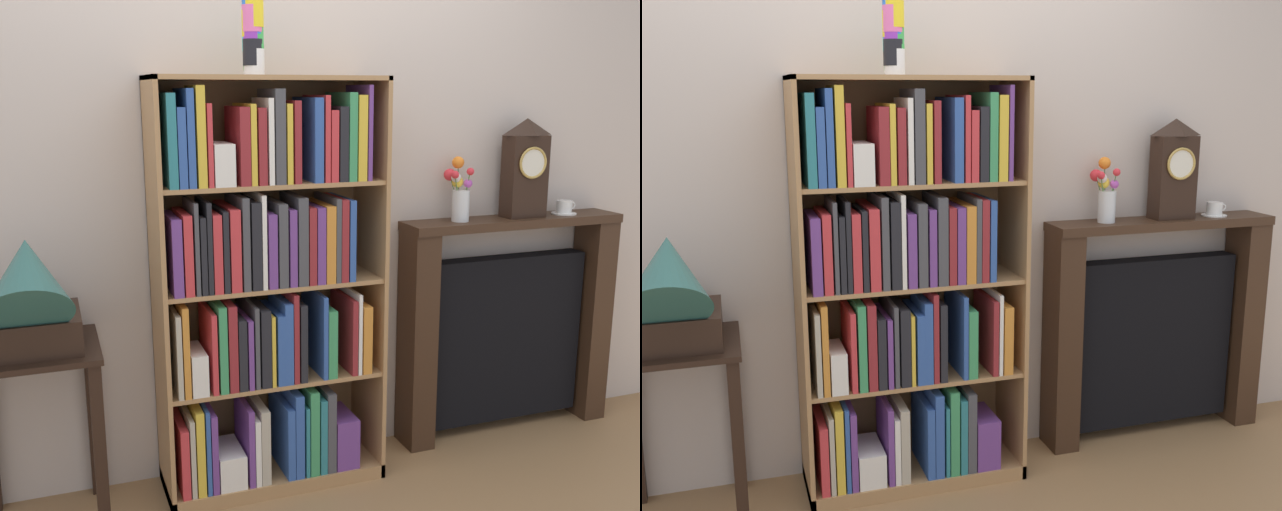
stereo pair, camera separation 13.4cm
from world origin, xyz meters
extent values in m
cube|color=#997047|center=(0.00, 0.00, -0.01)|extent=(7.70, 6.40, 0.02)
cube|color=beige|center=(0.15, 0.29, 1.30)|extent=(4.70, 0.08, 2.60)
cube|color=#A87A4C|center=(-0.44, 0.07, 0.84)|extent=(0.02, 0.35, 1.68)
cube|color=#A87A4C|center=(0.44, 0.07, 0.84)|extent=(0.02, 0.35, 1.68)
cube|color=brown|center=(0.00, 0.24, 0.84)|extent=(0.91, 0.01, 1.68)
cube|color=#A87A4C|center=(0.00, 0.07, 1.67)|extent=(0.91, 0.35, 0.02)
cube|color=#A87A4C|center=(0.00, 0.07, 0.03)|extent=(0.91, 0.35, 0.06)
cube|color=#C63338|center=(-0.39, 0.05, 0.20)|extent=(0.03, 0.29, 0.29)
cube|color=#B2A893|center=(-0.36, 0.04, 0.22)|extent=(0.02, 0.26, 0.32)
cube|color=gold|center=(-0.33, 0.05, 0.24)|extent=(0.03, 0.28, 0.35)
cube|color=#2D519E|center=(-0.30, 0.05, 0.24)|extent=(0.02, 0.28, 0.35)
cube|color=#663884|center=(-0.28, 0.03, 0.22)|extent=(0.03, 0.24, 0.33)
cube|color=white|center=(-0.20, 0.02, 0.13)|extent=(0.11, 0.22, 0.14)
cube|color=#663884|center=(-0.13, 0.04, 0.22)|extent=(0.02, 0.25, 0.33)
cube|color=white|center=(-0.10, 0.05, 0.20)|extent=(0.02, 0.29, 0.28)
cube|color=#B2A893|center=(-0.07, 0.04, 0.22)|extent=(0.04, 0.25, 0.32)
cube|color=#2D519E|center=(0.04, 0.05, 0.21)|extent=(0.03, 0.28, 0.31)
cube|color=#2D519E|center=(0.07, 0.03, 0.24)|extent=(0.04, 0.24, 0.36)
cube|color=teal|center=(0.11, 0.04, 0.21)|extent=(0.02, 0.26, 0.30)
cube|color=#388E56|center=(0.14, 0.05, 0.24)|extent=(0.04, 0.27, 0.37)
cube|color=teal|center=(0.18, 0.04, 0.22)|extent=(0.03, 0.26, 0.33)
cube|color=#424247|center=(0.21, 0.05, 0.23)|extent=(0.04, 0.29, 0.35)
cube|color=#663884|center=(0.29, 0.02, 0.17)|extent=(0.10, 0.22, 0.22)
cube|color=#A87A4C|center=(0.00, 0.07, 0.47)|extent=(0.87, 0.33, 0.02)
cube|color=#B2A893|center=(-0.40, 0.05, 0.64)|extent=(0.02, 0.28, 0.33)
cube|color=orange|center=(-0.37, 0.05, 0.66)|extent=(0.02, 0.28, 0.36)
cube|color=white|center=(-0.32, 0.01, 0.56)|extent=(0.06, 0.20, 0.16)
cube|color=#C63338|center=(-0.26, 0.04, 0.64)|extent=(0.02, 0.25, 0.32)
cube|color=#388E56|center=(-0.23, 0.04, 0.65)|extent=(0.03, 0.26, 0.35)
cube|color=maroon|center=(-0.19, 0.03, 0.65)|extent=(0.03, 0.24, 0.35)
cube|color=black|center=(-0.16, 0.05, 0.62)|extent=(0.03, 0.28, 0.29)
cube|color=#663884|center=(-0.12, 0.05, 0.62)|extent=(0.02, 0.27, 0.28)
cube|color=#424247|center=(-0.10, 0.06, 0.64)|extent=(0.02, 0.30, 0.33)
cube|color=black|center=(-0.06, 0.05, 0.64)|extent=(0.04, 0.27, 0.31)
cube|color=gold|center=(-0.03, 0.04, 0.62)|extent=(0.02, 0.25, 0.29)
cube|color=#2D519E|center=(0.00, 0.04, 0.62)|extent=(0.03, 0.26, 0.29)
cube|color=#2D519E|center=(0.03, 0.03, 0.64)|extent=(0.03, 0.24, 0.33)
cube|color=maroon|center=(0.06, 0.05, 0.66)|extent=(0.02, 0.28, 0.37)
cube|color=black|center=(0.09, 0.05, 0.64)|extent=(0.03, 0.28, 0.32)
cube|color=#2D519E|center=(0.19, 0.05, 0.65)|extent=(0.02, 0.28, 0.34)
cube|color=#388E56|center=(0.22, 0.03, 0.62)|extent=(0.04, 0.24, 0.28)
cube|color=maroon|center=(0.31, 0.04, 0.64)|extent=(0.02, 0.26, 0.32)
cube|color=white|center=(0.34, 0.03, 0.65)|extent=(0.02, 0.23, 0.34)
cube|color=orange|center=(0.37, 0.04, 0.62)|extent=(0.04, 0.25, 0.29)
cube|color=#A87A4C|center=(0.00, 0.07, 0.87)|extent=(0.87, 0.33, 0.02)
cube|color=#663884|center=(-0.39, 0.04, 1.02)|extent=(0.04, 0.26, 0.29)
cube|color=#C63338|center=(-0.35, 0.03, 1.03)|extent=(0.03, 0.25, 0.30)
cube|color=#424247|center=(-0.32, 0.03, 1.05)|extent=(0.02, 0.24, 0.35)
cube|color=black|center=(-0.29, 0.04, 1.02)|extent=(0.02, 0.25, 0.29)
cube|color=black|center=(-0.27, 0.03, 1.05)|extent=(0.02, 0.23, 0.35)
cube|color=#C63338|center=(-0.24, 0.04, 1.03)|extent=(0.03, 0.26, 0.30)
cube|color=black|center=(-0.21, 0.03, 1.03)|extent=(0.02, 0.23, 0.31)
cube|color=#C63338|center=(-0.17, 0.06, 1.04)|extent=(0.04, 0.30, 0.31)
cube|color=#424247|center=(-0.13, 0.06, 1.06)|extent=(0.03, 0.29, 0.36)
cube|color=black|center=(-0.09, 0.06, 1.05)|extent=(0.04, 0.29, 0.34)
cube|color=white|center=(-0.06, 0.05, 1.06)|extent=(0.02, 0.27, 0.36)
cube|color=#663884|center=(-0.03, 0.05, 1.02)|extent=(0.03, 0.27, 0.29)
cube|color=#424247|center=(0.01, 0.05, 1.04)|extent=(0.04, 0.27, 0.33)
cube|color=#663884|center=(0.05, 0.04, 1.03)|extent=(0.03, 0.26, 0.30)
cube|color=#424247|center=(0.09, 0.03, 1.05)|extent=(0.04, 0.25, 0.35)
cube|color=maroon|center=(0.13, 0.03, 1.03)|extent=(0.03, 0.24, 0.31)
cube|color=#663884|center=(0.17, 0.06, 1.03)|extent=(0.03, 0.29, 0.30)
cube|color=orange|center=(0.21, 0.05, 1.03)|extent=(0.04, 0.28, 0.31)
cube|color=#424247|center=(0.24, 0.04, 1.05)|extent=(0.02, 0.26, 0.33)
cube|color=maroon|center=(0.27, 0.03, 1.04)|extent=(0.03, 0.25, 0.33)
cube|color=#2D519E|center=(0.30, 0.05, 1.04)|extent=(0.03, 0.27, 0.33)
cube|color=#A87A4C|center=(0.00, 0.07, 1.27)|extent=(0.87, 0.33, 0.02)
cube|color=teal|center=(-0.39, 0.03, 1.45)|extent=(0.03, 0.24, 0.34)
cube|color=#2D519E|center=(-0.36, 0.04, 1.42)|extent=(0.03, 0.26, 0.29)
cube|color=#2D519E|center=(-0.32, 0.05, 1.45)|extent=(0.03, 0.28, 0.35)
cube|color=gold|center=(-0.29, 0.03, 1.46)|extent=(0.03, 0.23, 0.36)
cube|color=#C63338|center=(-0.26, 0.04, 1.43)|extent=(0.02, 0.26, 0.30)
cube|color=white|center=(-0.21, 0.01, 1.36)|extent=(0.08, 0.20, 0.16)
cube|color=maroon|center=(-0.13, 0.03, 1.42)|extent=(0.04, 0.24, 0.29)
cube|color=gold|center=(-0.10, 0.05, 1.43)|extent=(0.02, 0.28, 0.30)
cube|color=maroon|center=(-0.06, 0.04, 1.42)|extent=(0.03, 0.25, 0.28)
cube|color=white|center=(-0.03, 0.03, 1.44)|extent=(0.02, 0.24, 0.32)
cube|color=#424247|center=(0.01, 0.03, 1.45)|extent=(0.04, 0.25, 0.35)
cube|color=gold|center=(0.04, 0.05, 1.43)|extent=(0.02, 0.27, 0.30)
cube|color=maroon|center=(0.07, 0.05, 1.43)|extent=(0.03, 0.27, 0.31)
cube|color=#2D519E|center=(0.16, 0.05, 1.44)|extent=(0.03, 0.27, 0.32)
cube|color=#C63338|center=(0.19, 0.04, 1.44)|extent=(0.02, 0.27, 0.33)
cube|color=#C63338|center=(0.22, 0.05, 1.41)|extent=(0.03, 0.28, 0.27)
cube|color=black|center=(0.26, 0.06, 1.42)|extent=(0.03, 0.30, 0.29)
cube|color=#388E56|center=(0.30, 0.04, 1.45)|extent=(0.03, 0.26, 0.34)
cube|color=gold|center=(0.34, 0.03, 1.44)|extent=(0.04, 0.23, 0.33)
cube|color=#663884|center=(0.37, 0.03, 1.46)|extent=(0.02, 0.24, 0.37)
cylinder|color=white|center=(-0.06, 0.02, 1.73)|extent=(0.08, 0.08, 0.09)
cylinder|color=green|center=(-0.06, 0.03, 1.74)|extent=(0.08, 0.08, 0.09)
cylinder|color=black|center=(-0.06, 0.02, 1.76)|extent=(0.08, 0.08, 0.09)
cylinder|color=green|center=(-0.06, 0.02, 1.78)|extent=(0.08, 0.08, 0.09)
cylinder|color=blue|center=(-0.06, 0.02, 1.79)|extent=(0.08, 0.08, 0.09)
cylinder|color=#28B2B7|center=(-0.06, 0.03, 1.81)|extent=(0.08, 0.08, 0.09)
cylinder|color=green|center=(-0.06, 0.03, 1.83)|extent=(0.08, 0.08, 0.09)
cylinder|color=purple|center=(-0.06, 0.02, 1.85)|extent=(0.08, 0.08, 0.09)
cylinder|color=yellow|center=(-0.06, 0.03, 1.86)|extent=(0.08, 0.08, 0.09)
cylinder|color=pink|center=(-0.06, 0.02, 1.88)|extent=(0.08, 0.08, 0.09)
cylinder|color=yellow|center=(-0.06, 0.02, 1.90)|extent=(0.08, 0.08, 0.09)
cylinder|color=blue|center=(-0.06, 0.03, 1.91)|extent=(0.08, 0.08, 0.09)
cube|color=black|center=(-0.90, 0.03, 0.70)|extent=(0.45, 0.44, 0.02)
cube|color=black|center=(-0.71, -0.16, 0.35)|extent=(0.04, 0.04, 0.69)
cube|color=black|center=(-0.71, 0.22, 0.35)|extent=(0.04, 0.04, 0.69)
cube|color=black|center=(-0.90, 0.03, 0.78)|extent=(0.33, 0.33, 0.13)
cylinder|color=black|center=(-0.90, 0.03, 0.85)|extent=(0.28, 0.28, 0.01)
cylinder|color=#2D605B|center=(-0.90, -0.02, 0.87)|extent=(0.03, 0.03, 0.06)
cone|color=#2D605B|center=(-0.90, -0.07, 1.01)|extent=(0.30, 0.42, 0.42)
cube|color=#382316|center=(1.21, 0.15, 1.03)|extent=(1.09, 0.20, 0.04)
cube|color=#382316|center=(0.72, 0.15, 0.50)|extent=(0.12, 0.18, 1.01)
cube|color=#382316|center=(1.69, 0.15, 0.50)|extent=(0.12, 0.18, 1.01)
cube|color=black|center=(1.21, 0.18, 0.45)|extent=(0.81, 0.10, 0.81)
cube|color=black|center=(1.25, 0.15, 1.24)|extent=(0.19, 0.11, 0.38)
pyramid|color=black|center=(1.25, 0.15, 1.46)|extent=(0.19, 0.11, 0.08)
cylinder|color=silver|center=(1.25, 0.09, 1.30)|extent=(0.13, 0.01, 0.13)
torus|color=#B79347|center=(1.25, 0.09, 1.30)|extent=(0.15, 0.01, 0.15)
cylinder|color=silver|center=(0.92, 0.15, 1.12)|extent=(0.08, 0.08, 0.14)
cylinder|color=#4C753D|center=(0.94, 0.15, 1.14)|extent=(0.02, 0.01, 0.16)
sphere|color=#B24CB7|center=(0.95, 0.14, 1.22)|extent=(0.04, 0.04, 0.04)
cylinder|color=#4C753D|center=(0.92, 0.16, 1.14)|extent=(0.03, 0.02, 0.16)
sphere|color=yellow|center=(0.91, 0.17, 1.22)|extent=(0.05, 0.05, 0.05)
cylinder|color=#4C753D|center=(0.94, 0.14, 1.17)|extent=(0.03, 0.04, 0.21)
sphere|color=red|center=(0.95, 0.13, 1.27)|extent=(0.03, 0.03, 0.03)
cylinder|color=#4C753D|center=(0.90, 0.17, 1.16)|extent=(0.05, 0.05, 0.19)
sphere|color=red|center=(0.88, 0.19, 1.26)|extent=(0.05, 0.05, 0.05)
cylinder|color=#4C753D|center=(0.91, 0.16, 1.15)|extent=(0.04, 0.01, 0.18)
sphere|color=silver|center=(0.89, 0.15, 1.25)|extent=(0.04, 0.04, 0.04)
cylinder|color=#4C753D|center=(0.92, 0.17, 1.19)|extent=(0.00, 0.03, 0.25)
sphere|color=orange|center=(0.92, 0.18, 1.31)|extent=(0.05, 0.05, 0.05)
cylinder|color=#4C753D|center=(0.89, 0.14, 1.16)|extent=(0.04, 0.01, 0.20)
sphere|color=red|center=(0.88, 0.14, 1.26)|extent=(0.03, 0.03, 0.03)
cylinder|color=white|center=(1.49, 0.15, 1.05)|extent=(0.12, 0.12, 0.01)
cylinder|color=white|center=(1.49, 0.15, 1.08)|extent=(0.07, 0.07, 0.06)
torus|color=white|center=(1.53, 0.15, 1.09)|extent=(0.04, 0.01, 0.04)
camera|label=1|loc=(-0.82, -2.72, 1.62)|focal=41.74mm
camera|label=2|loc=(-0.70, -2.77, 1.62)|focal=41.74mm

